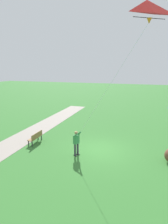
# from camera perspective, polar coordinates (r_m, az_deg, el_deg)

# --- Properties ---
(ground_plane) EXTENTS (120.00, 120.00, 0.00)m
(ground_plane) POSITION_cam_1_polar(r_m,az_deg,el_deg) (13.58, 5.08, -11.78)
(ground_plane) COLOR #33702D
(walkway_path) EXTENTS (3.01, 32.04, 0.02)m
(walkway_path) POSITION_cam_1_polar(r_m,az_deg,el_deg) (15.03, -23.49, -10.29)
(walkway_path) COLOR gray
(walkway_path) RESTS_ON ground
(person_kite_flyer) EXTENTS (0.62, 0.52, 1.83)m
(person_kite_flyer) POSITION_cam_1_polar(r_m,az_deg,el_deg) (12.32, -2.39, -9.15)
(person_kite_flyer) COLOR #232328
(person_kite_flyer) RESTS_ON ground
(flying_kite) EXTENTS (4.43, 2.48, 6.71)m
(flying_kite) POSITION_cam_1_polar(r_m,az_deg,el_deg) (8.86, 18.96, 27.30)
(flying_kite) COLOR red
(park_bench_near_walkway) EXTENTS (0.47, 1.51, 0.88)m
(park_bench_near_walkway) POSITION_cam_1_polar(r_m,az_deg,el_deg) (14.97, -15.00, -7.61)
(park_bench_near_walkway) COLOR olive
(park_bench_near_walkway) RESTS_ON ground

